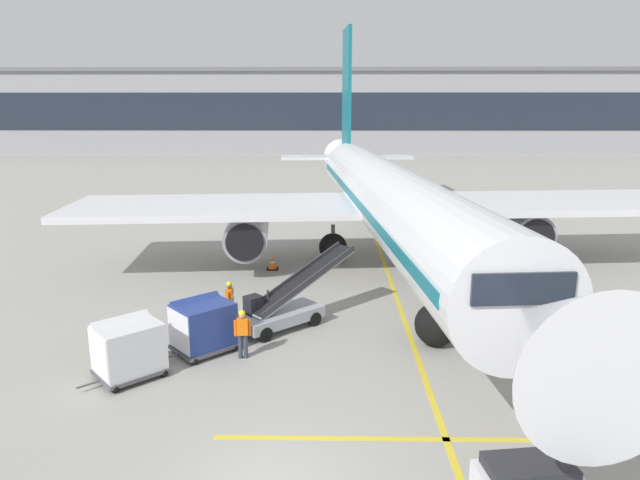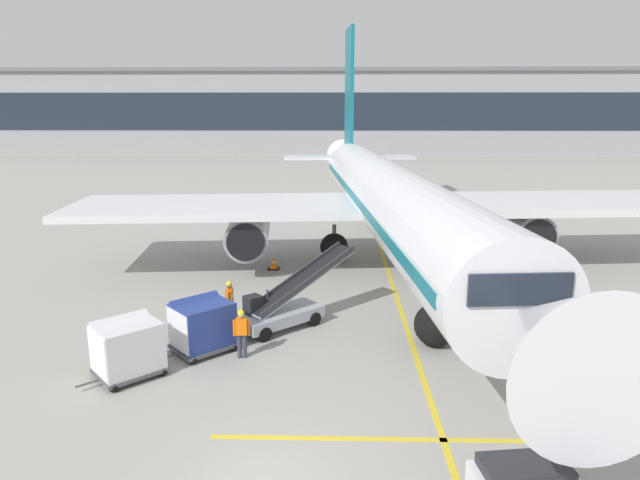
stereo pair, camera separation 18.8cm
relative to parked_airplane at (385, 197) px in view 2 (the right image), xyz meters
The scene contains 11 objects.
parked_airplane is the anchor object (origin of this frame).
belt_loader 10.54m from the parked_airplane, 117.46° to the right, with size 4.84×4.52×2.83m.
baggage_cart_lead 13.83m from the parked_airplane, 122.79° to the right, with size 2.56×2.53×1.91m.
baggage_cart_second 16.48m from the parked_airplane, 124.84° to the right, with size 2.56×2.53×1.91m.
ground_crew_by_loader 13.56m from the parked_airplane, 116.19° to the right, with size 0.57×0.29×1.74m.
ground_crew_by_carts 11.43m from the parked_airplane, 128.07° to the right, with size 0.27×0.57×1.74m.
ground_crew_marshaller 14.33m from the parked_airplane, 122.71° to the right, with size 0.43×0.44×1.74m.
safety_cone_engine_keepout 6.91m from the parked_airplane, 169.55° to the right, with size 0.60×0.60×0.68m.
apron_guidance_line_lead_in 3.81m from the parked_airplane, 79.63° to the right, with size 0.20×110.00×0.01m.
apron_guidance_line_stop_bar 17.11m from the parked_airplane, 89.76° to the right, with size 12.00×0.20×0.01m.
terminal_building 82.51m from the parked_airplane, 97.11° to the left, with size 136.90×20.57×15.12m.
Camera 2 is at (1.47, -11.04, 8.44)m, focal length 31.52 mm.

